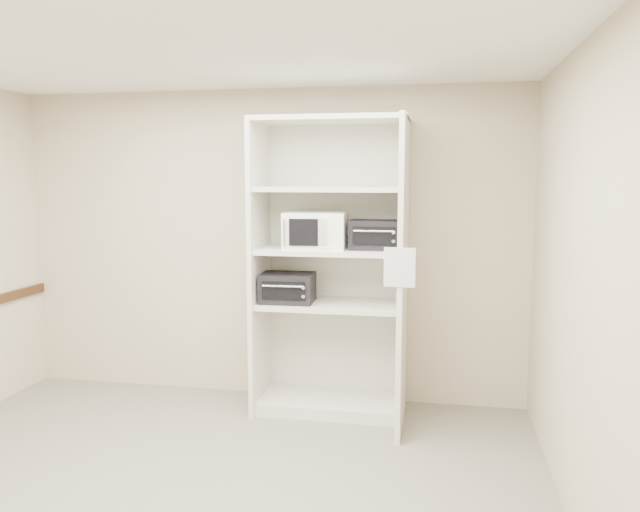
% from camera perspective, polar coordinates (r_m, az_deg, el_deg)
% --- Properties ---
extents(floor, '(4.50, 4.00, 0.01)m').
position_cam_1_polar(floor, '(4.09, -12.68, -21.34)').
color(floor, '#686657').
rests_on(floor, ground).
extents(ceiling, '(4.50, 4.00, 0.01)m').
position_cam_1_polar(ceiling, '(3.68, -13.91, 18.85)').
color(ceiling, white).
extents(wall_back, '(4.50, 0.02, 2.70)m').
position_cam_1_polar(wall_back, '(5.52, -4.85, 1.00)').
color(wall_back, tan).
rests_on(wall_back, ground).
extents(wall_right, '(0.02, 4.00, 2.70)m').
position_cam_1_polar(wall_right, '(3.43, 23.65, -3.38)').
color(wall_right, tan).
rests_on(wall_right, ground).
extents(shelving_unit, '(1.24, 0.92, 2.42)m').
position_cam_1_polar(shelving_unit, '(5.12, 1.49, -1.94)').
color(shelving_unit, beige).
rests_on(shelving_unit, floor).
extents(microwave, '(0.51, 0.40, 0.30)m').
position_cam_1_polar(microwave, '(5.05, -0.42, 2.36)').
color(microwave, white).
rests_on(microwave, shelving_unit).
extents(toaster_oven_upper, '(0.41, 0.31, 0.23)m').
position_cam_1_polar(toaster_oven_upper, '(5.03, 5.08, 1.96)').
color(toaster_oven_upper, black).
rests_on(toaster_oven_upper, shelving_unit).
extents(toaster_oven_lower, '(0.44, 0.34, 0.24)m').
position_cam_1_polar(toaster_oven_lower, '(5.15, -2.98, -2.91)').
color(toaster_oven_lower, black).
rests_on(toaster_oven_lower, shelving_unit).
extents(paper_sign, '(0.22, 0.01, 0.28)m').
position_cam_1_polar(paper_sign, '(4.41, 7.28, -1.05)').
color(paper_sign, white).
rests_on(paper_sign, shelving_unit).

